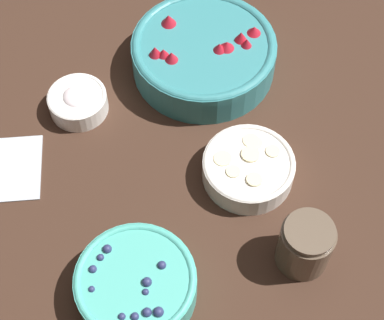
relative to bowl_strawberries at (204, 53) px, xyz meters
The scene contains 7 objects.
ground_plane 0.21m from the bowl_strawberries, 134.32° to the left, with size 4.00×4.00×0.00m, color #382319.
bowl_strawberries is the anchor object (origin of this frame).
bowl_blueberries 0.46m from the bowl_strawberries, 134.70° to the left, with size 0.18×0.18×0.07m.
bowl_bananas 0.25m from the bowl_strawberries, 164.75° to the left, with size 0.16×0.16×0.05m.
bowl_cream 0.25m from the bowl_strawberries, 81.28° to the left, with size 0.11×0.11×0.05m.
jar_chocolate 0.42m from the bowl_strawberries, 169.01° to the left, with size 0.08×0.08×0.10m.
napkin 0.40m from the bowl_strawberries, 92.70° to the left, with size 0.16×0.14×0.01m.
Camera 1 is at (-0.52, 0.30, 0.94)m, focal length 60.00 mm.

